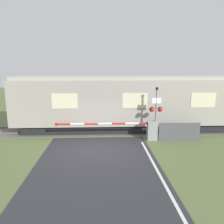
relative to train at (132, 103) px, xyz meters
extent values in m
plane|color=#5B6B3D|center=(-2.33, -3.77, -1.97)|extent=(80.00, 80.00, 0.00)
cube|color=#666056|center=(-2.33, 0.00, -1.95)|extent=(36.00, 3.20, 0.03)
cube|color=#595451|center=(-2.33, -0.72, -1.89)|extent=(36.00, 0.08, 0.10)
cube|color=#595451|center=(-2.33, 0.72, -1.89)|extent=(36.00, 0.08, 0.10)
cube|color=black|center=(0.00, 0.00, -1.67)|extent=(14.89, 2.38, 0.60)
cube|color=#9E998E|center=(0.00, 0.00, 0.13)|extent=(16.18, 2.80, 3.00)
cube|color=#ADA89E|center=(0.00, 0.00, 1.75)|extent=(15.86, 2.58, 0.24)
cube|color=beige|center=(4.45, -1.41, 0.36)|extent=(1.62, 0.02, 0.96)
cube|color=beige|center=(0.00, -1.41, 0.36)|extent=(1.62, 0.02, 0.96)
cube|color=beige|center=(-4.45, -1.41, 0.36)|extent=(1.62, 0.02, 0.96)
cube|color=gray|center=(0.96, -2.33, -1.37)|extent=(0.60, 0.44, 1.20)
cylinder|color=gray|center=(0.96, -2.33, -0.91)|extent=(0.16, 0.16, 0.18)
cylinder|color=red|center=(0.55, -2.33, -0.91)|extent=(0.83, 0.11, 0.11)
cylinder|color=white|center=(-0.28, -2.33, -0.91)|extent=(0.83, 0.11, 0.11)
cylinder|color=red|center=(-1.11, -2.33, -0.91)|extent=(0.83, 0.11, 0.11)
cylinder|color=white|center=(-1.94, -2.33, -0.91)|extent=(0.83, 0.11, 0.11)
cylinder|color=red|center=(-2.77, -2.33, -0.91)|extent=(0.83, 0.11, 0.11)
cylinder|color=white|center=(-3.60, -2.33, -0.91)|extent=(0.83, 0.11, 0.11)
cylinder|color=red|center=(-4.43, -2.33, -0.91)|extent=(0.83, 0.11, 0.11)
cylinder|color=red|center=(-4.84, -2.33, -0.91)|extent=(0.20, 0.02, 0.20)
cylinder|color=gray|center=(1.17, -2.29, -0.43)|extent=(0.11, 0.11, 3.07)
cube|color=gray|center=(1.17, -2.29, -0.06)|extent=(0.62, 0.07, 0.07)
sphere|color=red|center=(0.92, -2.34, -0.06)|extent=(0.24, 0.24, 0.24)
sphere|color=red|center=(1.42, -2.34, -0.06)|extent=(0.24, 0.24, 0.24)
cylinder|color=black|center=(0.92, -2.23, -0.06)|extent=(0.30, 0.06, 0.30)
cylinder|color=black|center=(1.42, -2.23, -0.06)|extent=(0.30, 0.06, 0.30)
cube|color=white|center=(1.17, -2.33, 0.49)|extent=(0.55, 0.02, 0.34)
sphere|color=black|center=(1.17, -2.29, 1.20)|extent=(0.18, 0.18, 0.18)
cube|color=#4C4C51|center=(2.60, -2.50, -1.42)|extent=(2.54, 0.06, 1.10)
camera|label=1|loc=(-2.09, -15.10, 2.38)|focal=35.00mm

